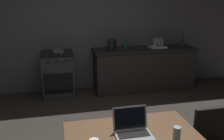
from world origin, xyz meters
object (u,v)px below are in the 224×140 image
at_px(electric_kettle, 111,45).
at_px(dish_rack, 158,45).
at_px(bottle_b, 126,43).
at_px(bottle, 183,41).
at_px(laptop, 133,130).
at_px(stove_oven, 58,74).
at_px(frying_pan, 58,51).
at_px(drinking_glass, 177,134).

bearing_deg(electric_kettle, dish_rack, 0.00).
bearing_deg(electric_kettle, bottle_b, 14.15).
xyz_separation_m(bottle, bottle_b, (-1.22, 0.13, -0.02)).
bearing_deg(laptop, stove_oven, 112.26).
xyz_separation_m(frying_pan, dish_rack, (2.05, 0.03, 0.02)).
xyz_separation_m(electric_kettle, bottle_b, (0.32, 0.08, 0.01)).
relative_size(stove_oven, laptop, 2.77).
height_order(electric_kettle, frying_pan, electric_kettle).
bearing_deg(laptop, bottle_b, 86.09).
xyz_separation_m(stove_oven, electric_kettle, (1.09, 0.00, 0.55)).
xyz_separation_m(electric_kettle, dish_rack, (1.00, 0.00, -0.06)).
bearing_deg(laptop, drinking_glass, -19.47).
relative_size(laptop, dish_rack, 0.94).
distance_m(stove_oven, laptop, 3.06).
relative_size(dish_rack, bottle_b, 1.36).
height_order(drinking_glass, bottle_b, bottle_b).
xyz_separation_m(stove_oven, drinking_glass, (0.95, -3.17, 0.38)).
bearing_deg(stove_oven, dish_rack, 0.07).
bearing_deg(drinking_glass, frying_pan, 106.22).
distance_m(electric_kettle, drinking_glass, 3.18).
height_order(bottle, bottle_b, bottle).
xyz_separation_m(drinking_glass, bottle_b, (0.46, 3.25, 0.19)).
bearing_deg(frying_pan, bottle_b, 4.60).
height_order(electric_kettle, bottle_b, bottle_b).
relative_size(frying_pan, dish_rack, 1.15).
height_order(laptop, bottle, bottle).
bearing_deg(bottle, electric_kettle, 178.14).
bearing_deg(drinking_glass, stove_oven, 106.66).
distance_m(drinking_glass, bottle_b, 3.29).
bearing_deg(drinking_glass, bottle, 61.70).
bearing_deg(bottle, laptop, -124.42).
height_order(frying_pan, bottle_b, bottle_b).
height_order(electric_kettle, dish_rack, electric_kettle).
distance_m(bottle, dish_rack, 0.55).
bearing_deg(bottle_b, drinking_glass, -98.03).
height_order(frying_pan, drinking_glass, frying_pan).
relative_size(electric_kettle, bottle, 0.79).
bearing_deg(laptop, bottle, 66.09).
bearing_deg(electric_kettle, laptop, -98.95).
distance_m(electric_kettle, dish_rack, 1.00).
relative_size(drinking_glass, bottle_b, 0.54).
height_order(laptop, frying_pan, laptop).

